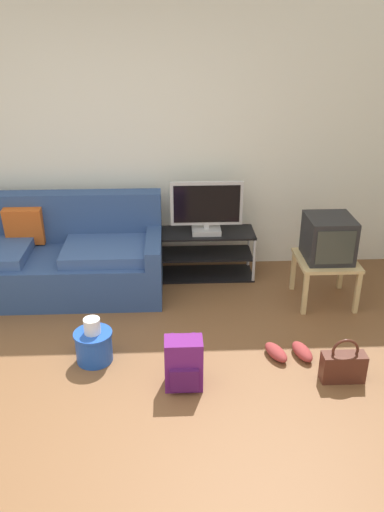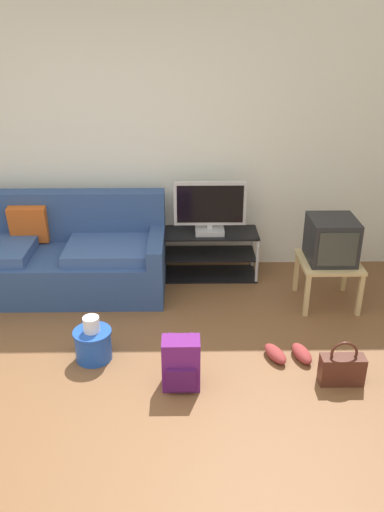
{
  "view_description": "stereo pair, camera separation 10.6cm",
  "coord_description": "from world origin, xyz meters",
  "px_view_note": "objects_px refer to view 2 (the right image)",
  "views": [
    {
      "loc": [
        0.42,
        -2.65,
        2.41
      ],
      "look_at": [
        0.58,
        0.97,
        0.74
      ],
      "focal_mm": 36.4,
      "sensor_mm": 36.0,
      "label": 1
    },
    {
      "loc": [
        0.53,
        -2.65,
        2.41
      ],
      "look_at": [
        0.58,
        0.97,
        0.74
      ],
      "focal_mm": 36.4,
      "sensor_mm": 36.0,
      "label": 2
    }
  ],
  "objects_px": {
    "side_table": "(329,267)",
    "crt_tv": "(331,240)",
    "backpack": "(181,364)",
    "sneakers_pair": "(288,354)",
    "tv_stand": "(209,254)",
    "flat_tv": "(210,208)",
    "couch": "(53,257)",
    "handbag": "(342,368)",
    "cleaning_bucket": "(93,342)"
  },
  "relations": [
    {
      "from": "cleaning_bucket",
      "to": "sneakers_pair",
      "type": "xyz_separation_m",
      "value": [
        1.51,
        -0.03,
        -0.1
      ]
    },
    {
      "from": "crt_tv",
      "to": "cleaning_bucket",
      "type": "height_order",
      "value": "crt_tv"
    },
    {
      "from": "sneakers_pair",
      "to": "cleaning_bucket",
      "type": "bearing_deg",
      "value": 179.0
    },
    {
      "from": "tv_stand",
      "to": "sneakers_pair",
      "type": "height_order",
      "value": "tv_stand"
    },
    {
      "from": "cleaning_bucket",
      "to": "tv_stand",
      "type": "bearing_deg",
      "value": 56.1
    },
    {
      "from": "crt_tv",
      "to": "side_table",
      "type": "bearing_deg",
      "value": -90.0
    },
    {
      "from": "tv_stand",
      "to": "side_table",
      "type": "distance_m",
      "value": 1.21
    },
    {
      "from": "side_table",
      "to": "crt_tv",
      "type": "relative_size",
      "value": 1.22
    },
    {
      "from": "crt_tv",
      "to": "flat_tv",
      "type": "bearing_deg",
      "value": 153.03
    },
    {
      "from": "couch",
      "to": "flat_tv",
      "type": "xyz_separation_m",
      "value": [
        1.51,
        0.2,
        0.41
      ]
    },
    {
      "from": "handbag",
      "to": "tv_stand",
      "type": "bearing_deg",
      "value": 116.71
    },
    {
      "from": "side_table",
      "to": "backpack",
      "type": "relative_size",
      "value": 1.36
    },
    {
      "from": "side_table",
      "to": "sneakers_pair",
      "type": "height_order",
      "value": "side_table"
    },
    {
      "from": "tv_stand",
      "to": "cleaning_bucket",
      "type": "relative_size",
      "value": 2.6
    },
    {
      "from": "crt_tv",
      "to": "backpack",
      "type": "relative_size",
      "value": 1.12
    },
    {
      "from": "tv_stand",
      "to": "crt_tv",
      "type": "distance_m",
      "value": 1.25
    },
    {
      "from": "tv_stand",
      "to": "backpack",
      "type": "relative_size",
      "value": 2.48
    },
    {
      "from": "side_table",
      "to": "backpack",
      "type": "height_order",
      "value": "side_table"
    },
    {
      "from": "flat_tv",
      "to": "sneakers_pair",
      "type": "relative_size",
      "value": 1.77
    },
    {
      "from": "handbag",
      "to": "cleaning_bucket",
      "type": "distance_m",
      "value": 1.86
    },
    {
      "from": "couch",
      "to": "sneakers_pair",
      "type": "bearing_deg",
      "value": -30.68
    },
    {
      "from": "backpack",
      "to": "handbag",
      "type": "bearing_deg",
      "value": 16.75
    },
    {
      "from": "flat_tv",
      "to": "crt_tv",
      "type": "xyz_separation_m",
      "value": [
        1.05,
        -0.54,
        -0.11
      ]
    },
    {
      "from": "flat_tv",
      "to": "couch",
      "type": "bearing_deg",
      "value": -172.42
    },
    {
      "from": "handbag",
      "to": "cleaning_bucket",
      "type": "height_order",
      "value": "cleaning_bucket"
    },
    {
      "from": "backpack",
      "to": "sneakers_pair",
      "type": "distance_m",
      "value": 0.9
    },
    {
      "from": "cleaning_bucket",
      "to": "handbag",
      "type": "bearing_deg",
      "value": -9.97
    },
    {
      "from": "couch",
      "to": "side_table",
      "type": "distance_m",
      "value": 2.59
    },
    {
      "from": "flat_tv",
      "to": "handbag",
      "type": "xyz_separation_m",
      "value": [
        0.88,
        -1.72,
        -0.61
      ]
    },
    {
      "from": "crt_tv",
      "to": "backpack",
      "type": "xyz_separation_m",
      "value": [
        -1.33,
        -1.2,
        -0.43
      ]
    },
    {
      "from": "flat_tv",
      "to": "crt_tv",
      "type": "relative_size",
      "value": 1.61
    },
    {
      "from": "crt_tv",
      "to": "cleaning_bucket",
      "type": "distance_m",
      "value": 2.23
    },
    {
      "from": "handbag",
      "to": "flat_tv",
      "type": "bearing_deg",
      "value": 117.01
    },
    {
      "from": "sneakers_pair",
      "to": "side_table",
      "type": "bearing_deg",
      "value": 60.14
    },
    {
      "from": "sneakers_pair",
      "to": "handbag",
      "type": "bearing_deg",
      "value": -42.39
    },
    {
      "from": "side_table",
      "to": "tv_stand",
      "type": "bearing_deg",
      "value": 151.39
    },
    {
      "from": "cleaning_bucket",
      "to": "crt_tv",
      "type": "bearing_deg",
      "value": 23.24
    },
    {
      "from": "crt_tv",
      "to": "backpack",
      "type": "distance_m",
      "value": 1.84
    },
    {
      "from": "crt_tv",
      "to": "backpack",
      "type": "bearing_deg",
      "value": -137.96
    },
    {
      "from": "handbag",
      "to": "cleaning_bucket",
      "type": "bearing_deg",
      "value": 170.03
    },
    {
      "from": "crt_tv",
      "to": "tv_stand",
      "type": "bearing_deg",
      "value": 152.08
    },
    {
      "from": "side_table",
      "to": "cleaning_bucket",
      "type": "relative_size",
      "value": 1.43
    },
    {
      "from": "flat_tv",
      "to": "handbag",
      "type": "bearing_deg",
      "value": -62.99
    },
    {
      "from": "backpack",
      "to": "cleaning_bucket",
      "type": "xyz_separation_m",
      "value": [
        -0.68,
        0.34,
        -0.04
      ]
    },
    {
      "from": "tv_stand",
      "to": "crt_tv",
      "type": "relative_size",
      "value": 2.21
    },
    {
      "from": "flat_tv",
      "to": "handbag",
      "type": "relative_size",
      "value": 1.99
    },
    {
      "from": "handbag",
      "to": "cleaning_bucket",
      "type": "relative_size",
      "value": 0.95
    },
    {
      "from": "crt_tv",
      "to": "cleaning_bucket",
      "type": "xyz_separation_m",
      "value": [
        -2.01,
        -0.86,
        -0.47
      ]
    },
    {
      "from": "tv_stand",
      "to": "handbag",
      "type": "height_order",
      "value": "tv_stand"
    },
    {
      "from": "sneakers_pair",
      "to": "couch",
      "type": "bearing_deg",
      "value": 149.32
    }
  ]
}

